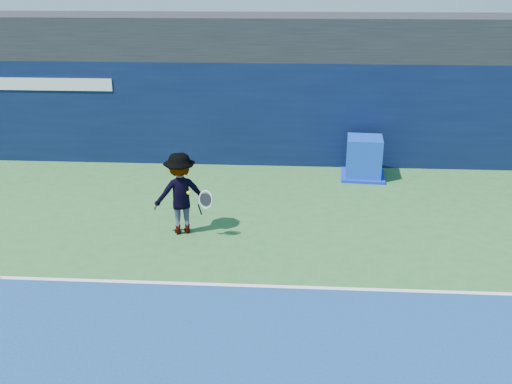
% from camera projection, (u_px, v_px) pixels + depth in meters
% --- Properties ---
extents(baseline, '(24.00, 0.10, 0.01)m').
position_uv_depth(baseline, '(265.00, 286.00, 10.39)').
color(baseline, white).
rests_on(baseline, ground).
extents(stadium_band, '(36.00, 3.00, 1.20)m').
position_uv_depth(stadium_band, '(279.00, 36.00, 17.02)').
color(stadium_band, black).
rests_on(stadium_band, back_wall_assembly).
extents(back_wall_assembly, '(36.00, 1.03, 3.00)m').
position_uv_depth(back_wall_assembly, '(277.00, 112.00, 16.84)').
color(back_wall_assembly, '#091334').
rests_on(back_wall_assembly, ground).
extents(equipment_cart, '(1.29, 1.29, 1.14)m').
position_uv_depth(equipment_cart, '(364.00, 159.00, 15.82)').
color(equipment_cart, '#0C35B2').
rests_on(equipment_cart, ground).
extents(tennis_player, '(1.42, 1.00, 1.82)m').
position_uv_depth(tennis_player, '(181.00, 193.00, 12.27)').
color(tennis_player, silver).
rests_on(tennis_player, ground).
extents(tennis_ball, '(0.08, 0.08, 0.08)m').
position_uv_depth(tennis_ball, '(189.00, 193.00, 11.80)').
color(tennis_ball, '#CCDD18').
rests_on(tennis_ball, ground).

